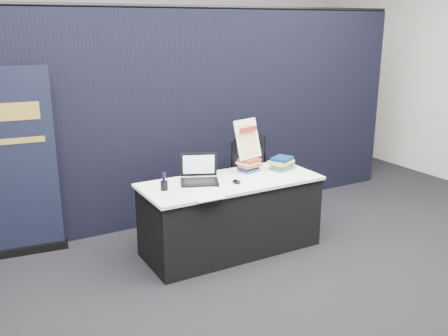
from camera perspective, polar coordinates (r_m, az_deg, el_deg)
floor at (r=4.82m, az=4.11°, el=-11.69°), size 8.00×8.00×0.00m
wall_back at (r=7.91m, az=-12.12°, el=12.28°), size 8.00×0.02×3.50m
drape_partition at (r=5.75m, az=-4.47°, el=5.66°), size 6.00×0.08×2.40m
display_table at (r=5.08m, az=0.77°, el=-5.42°), size 1.80×0.75×0.75m
laptop at (r=4.89m, az=-3.07°, el=-0.89°), size 0.44×0.42×0.28m
mouse at (r=4.86m, az=1.44°, el=-1.57°), size 0.08×0.11×0.03m
brochure_left at (r=4.60m, az=-5.46°, el=-2.87°), size 0.34×0.30×0.00m
brochure_mid at (r=4.48m, az=-1.86°, el=-3.35°), size 0.26×0.18×0.00m
brochure_right at (r=4.66m, az=-2.39°, el=-2.55°), size 0.33×0.27×0.00m
pen_cup at (r=4.68m, az=-6.85°, el=-2.01°), size 0.09×0.09×0.09m
book_stack_tall at (r=5.24m, az=2.86°, el=0.34°), size 0.22×0.19×0.14m
book_stack_short at (r=5.34m, az=6.63°, el=0.54°), size 0.28×0.25×0.13m
info_sign at (r=5.19m, az=2.72°, el=3.29°), size 0.33×0.19×0.42m
pullup_banner at (r=5.25m, az=-22.50°, el=-0.73°), size 0.80×0.19×1.87m
stacking_chair at (r=5.59m, az=3.82°, el=-1.22°), size 0.57×0.58×1.04m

